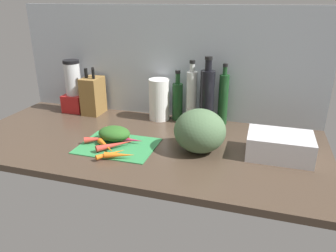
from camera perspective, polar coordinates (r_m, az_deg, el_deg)
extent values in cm
cube|color=#47382B|center=(154.60, -4.66, -2.93)|extent=(170.00, 80.00, 3.00)
cube|color=#ADB7C1|center=(179.89, -0.44, 11.22)|extent=(170.00, 3.00, 60.00)
cube|color=#338C4C|center=(148.39, -8.90, -3.43)|extent=(34.33, 26.53, 0.80)
cone|color=orange|center=(135.66, -8.59, -5.11)|extent=(12.93, 6.33, 2.65)
cone|color=red|center=(152.13, -12.35, -2.27)|extent=(12.13, 8.56, 2.87)
cone|color=#B2264C|center=(149.22, -6.59, -2.48)|extent=(11.94, 2.98, 2.38)
cone|color=orange|center=(138.01, -10.09, -4.85)|extent=(10.09, 11.67, 2.10)
cone|color=orange|center=(144.62, -10.93, -3.53)|extent=(12.25, 10.64, 2.58)
cone|color=red|center=(144.75, -9.33, -3.31)|extent=(14.25, 14.66, 2.93)
cone|color=#B2264C|center=(159.22, -9.58, -1.01)|extent=(11.95, 7.50, 2.62)
cone|color=#B2264C|center=(154.46, -9.27, -1.57)|extent=(10.09, 10.00, 3.36)
cone|color=orange|center=(153.42, -7.53, -1.74)|extent=(10.97, 9.14, 2.82)
ellipsoid|color=#2D6023|center=(152.27, -9.52, -1.30)|extent=(15.26, 11.74, 6.46)
ellipsoid|color=#4C6B47|center=(139.22, 5.66, -0.86)|extent=(22.55, 21.22, 19.17)
cube|color=olive|center=(190.57, -13.15, 5.24)|extent=(9.85, 13.61, 21.15)
cylinder|color=black|center=(187.18, -14.36, 9.06)|extent=(1.91, 1.91, 5.50)
cylinder|color=black|center=(189.06, -13.19, 9.28)|extent=(1.51, 1.51, 5.50)
cylinder|color=black|center=(184.76, -13.14, 9.01)|extent=(1.63, 1.63, 5.50)
cube|color=red|center=(199.29, -16.12, 4.00)|extent=(12.02, 12.02, 10.03)
cylinder|color=silver|center=(195.64, -16.55, 7.97)|extent=(9.01, 9.01, 18.45)
cylinder|color=black|center=(193.64, -16.87, 10.87)|extent=(9.19, 9.19, 1.80)
cylinder|color=white|center=(176.28, -1.57, 4.72)|extent=(11.15, 11.15, 22.59)
cylinder|color=#19421E|center=(175.77, 1.69, 4.29)|extent=(5.74, 5.74, 20.35)
cylinder|color=#19421E|center=(172.33, 1.74, 8.41)|extent=(2.49, 2.49, 5.59)
cylinder|color=black|center=(171.54, 1.75, 9.58)|extent=(2.87, 2.87, 1.60)
cylinder|color=silver|center=(171.42, 4.18, 5.04)|extent=(5.55, 5.55, 27.52)
cylinder|color=silver|center=(167.56, 4.33, 10.28)|extent=(2.56, 2.56, 4.41)
cylinder|color=black|center=(166.99, 4.36, 11.29)|extent=(2.94, 2.94, 1.60)
cylinder|color=black|center=(168.73, 6.92, 4.91)|extent=(7.47, 7.47, 28.88)
cylinder|color=black|center=(164.62, 7.20, 10.65)|extent=(3.41, 3.41, 5.53)
cylinder|color=black|center=(163.99, 7.25, 11.87)|extent=(3.92, 3.92, 1.60)
cylinder|color=#19421E|center=(171.06, 9.76, 4.58)|extent=(5.16, 5.16, 26.60)
cylinder|color=#19421E|center=(167.26, 10.10, 9.62)|extent=(2.21, 2.21, 4.15)
cylinder|color=black|center=(166.70, 10.16, 10.58)|extent=(2.54, 2.54, 1.60)
cube|color=silver|center=(143.50, 19.18, -3.31)|extent=(26.67, 18.86, 10.07)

